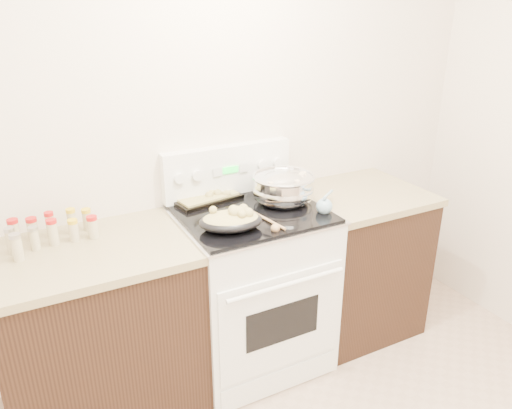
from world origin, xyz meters
TOP-DOWN VIEW (x-y plane):
  - room_shell at (0.00, 0.00)m, footprint 4.10×3.60m
  - counter_left at (-0.48, 1.43)m, footprint 0.93×0.67m
  - counter_right at (1.08, 1.43)m, footprint 0.73×0.67m
  - kitchen_range at (0.35, 1.42)m, footprint 0.78×0.73m
  - mixing_bowl at (0.56, 1.46)m, footprint 0.35×0.35m
  - roasting_pan at (0.16, 1.27)m, footprint 0.35×0.29m
  - baking_sheet at (0.20, 1.70)m, footprint 0.41×0.32m
  - wooden_spoon at (0.35, 1.20)m, footprint 0.07×0.27m
  - blue_ladle at (0.69, 1.24)m, footprint 0.22×0.22m
  - spice_jars at (-0.63, 1.57)m, footprint 0.40×0.23m

SIDE VIEW (x-z plane):
  - counter_left at x=-0.48m, z-range 0.00..0.92m
  - counter_right at x=1.08m, z-range 0.00..0.92m
  - kitchen_range at x=0.35m, z-range -0.12..1.10m
  - wooden_spoon at x=0.35m, z-range 0.93..0.98m
  - baking_sheet at x=0.20m, z-range 0.93..0.99m
  - blue_ladle at x=0.69m, z-range 0.93..1.03m
  - spice_jars at x=-0.63m, z-range 0.92..1.05m
  - roasting_pan at x=0.16m, z-range 0.93..1.05m
  - mixing_bowl at x=0.56m, z-range 0.92..1.12m
  - room_shell at x=0.00m, z-range 0.33..3.08m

